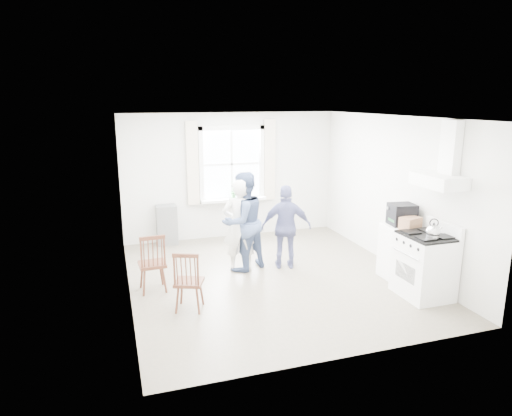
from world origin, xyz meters
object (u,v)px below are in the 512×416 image
at_px(person_left, 240,225).
at_px(person_right, 286,227).
at_px(low_cabinet, 400,252).
at_px(windsor_chair_b, 187,276).
at_px(person_mid, 243,222).
at_px(stereo_stack, 402,214).
at_px(gas_stove, 424,265).
at_px(windsor_chair_a, 153,257).

xyz_separation_m(person_left, person_right, (0.80, -0.12, -0.07)).
relative_size(low_cabinet, windsor_chair_b, 1.02).
relative_size(windsor_chair_b, person_mid, 0.52).
bearing_deg(stereo_stack, windsor_chair_b, -176.83).
distance_m(low_cabinet, stereo_stack, 0.62).
height_order(low_cabinet, person_right, person_right).
xyz_separation_m(gas_stove, person_right, (-1.51, 1.73, 0.24)).
relative_size(stereo_stack, person_right, 0.29).
bearing_deg(windsor_chair_b, person_left, 49.70).
xyz_separation_m(gas_stove, person_mid, (-2.24, 1.88, 0.36)).
bearing_deg(stereo_stack, person_right, 147.78).
bearing_deg(gas_stove, person_left, 141.21).
bearing_deg(stereo_stack, low_cabinet, -100.04).
distance_m(gas_stove, windsor_chair_b, 3.46).
distance_m(stereo_stack, person_right, 1.90).
bearing_deg(person_mid, windsor_chair_a, -4.91).
xyz_separation_m(windsor_chair_a, person_right, (2.30, 0.40, 0.16)).
height_order(windsor_chair_b, person_right, person_right).
relative_size(gas_stove, windsor_chair_b, 1.27).
xyz_separation_m(low_cabinet, person_left, (-2.37, 1.15, 0.35)).
height_order(windsor_chair_a, person_mid, person_mid).
relative_size(low_cabinet, person_left, 0.57).
height_order(low_cabinet, windsor_chair_a, windsor_chair_a).
bearing_deg(person_mid, person_right, 144.73).
relative_size(windsor_chair_b, person_left, 0.55).
distance_m(gas_stove, windsor_chair_a, 4.03).
bearing_deg(person_left, windsor_chair_a, 28.61).
relative_size(gas_stove, person_left, 0.70).
distance_m(low_cabinet, person_right, 1.91).
bearing_deg(person_right, person_left, 7.70).
bearing_deg(windsor_chair_b, windsor_chair_a, 115.73).
xyz_separation_m(windsor_chair_b, person_mid, (1.18, 1.34, 0.31)).
bearing_deg(low_cabinet, person_mid, 153.04).
xyz_separation_m(windsor_chair_a, windsor_chair_b, (0.38, -0.80, -0.03)).
relative_size(windsor_chair_a, person_mid, 0.55).
bearing_deg(windsor_chair_b, stereo_stack, 3.17).
bearing_deg(gas_stove, person_mid, 140.07).
bearing_deg(windsor_chair_a, gas_stove, -19.32).
relative_size(gas_stove, windsor_chair_a, 1.21).
distance_m(gas_stove, person_right, 2.31).
bearing_deg(stereo_stack, person_mid, 153.71).
xyz_separation_m(low_cabinet, windsor_chair_a, (-3.87, 0.63, 0.12)).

